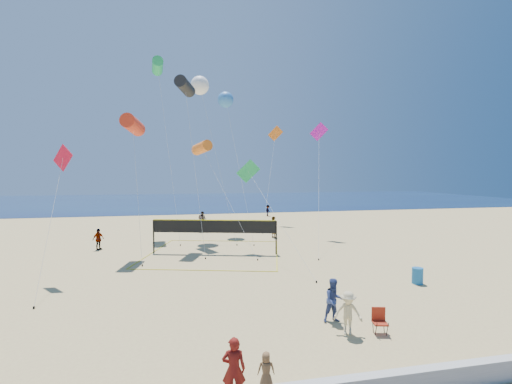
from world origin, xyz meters
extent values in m
plane|color=tan|center=(0.00, 0.00, 0.00)|extent=(120.00, 120.00, 0.00)
cube|color=#101D4C|center=(0.00, 62.00, 0.01)|extent=(140.00, 50.00, 0.03)
imported|color=maroon|center=(-0.82, -2.42, 0.80)|extent=(0.64, 0.47, 1.60)
imported|color=brown|center=(-0.14, -2.95, 1.01)|extent=(0.44, 0.32, 0.83)
imported|color=navy|center=(3.47, 1.29, 0.82)|extent=(0.80, 0.62, 1.64)
imported|color=beige|center=(3.52, 0.28, 0.75)|extent=(1.11, 0.89, 1.49)
imported|color=gray|center=(-8.27, 16.17, 0.77)|extent=(0.87, 0.94, 1.55)
imported|color=gray|center=(-0.59, 22.47, 0.83)|extent=(1.61, 0.95, 1.66)
imported|color=gray|center=(5.53, 18.29, 0.92)|extent=(0.67, 0.79, 1.85)
imported|color=gray|center=(-0.27, 25.27, 0.83)|extent=(0.97, 0.87, 1.65)
imported|color=gray|center=(8.62, 33.30, 0.73)|extent=(0.75, 1.04, 1.45)
cube|color=#9B2411|center=(4.61, 0.05, 0.39)|extent=(0.56, 0.53, 0.05)
cube|color=#9B2411|center=(4.65, 0.23, 0.64)|extent=(0.47, 0.15, 0.47)
cylinder|color=black|center=(4.38, -0.08, 0.21)|extent=(0.08, 0.24, 0.61)
cylinder|color=black|center=(4.46, 0.26, 0.21)|extent=(0.08, 0.24, 0.61)
cylinder|color=black|center=(4.75, -0.16, 0.21)|extent=(0.08, 0.24, 0.61)
cylinder|color=black|center=(4.83, 0.17, 0.21)|extent=(0.08, 0.24, 0.61)
cylinder|color=#1962A5|center=(9.49, 4.62, 0.40)|extent=(0.63, 0.63, 0.81)
cylinder|color=black|center=(-4.21, 14.45, 1.15)|extent=(0.10, 0.10, 2.30)
cylinder|color=black|center=(4.14, 12.23, 1.15)|extent=(0.10, 0.10, 2.30)
cube|color=black|center=(-0.03, 13.34, 1.87)|extent=(8.35, 2.24, 0.86)
cube|color=yellow|center=(-0.03, 13.34, 2.33)|extent=(8.35, 2.25, 0.06)
cube|color=yellow|center=(-1.14, 9.17, 0.01)|extent=(8.55, 2.32, 0.02)
cube|color=yellow|center=(1.07, 17.51, 0.01)|extent=(8.55, 2.32, 0.02)
cylinder|color=red|center=(-5.42, 14.15, 8.86)|extent=(1.42, 2.53, 1.30)
cylinder|color=silver|center=(-4.98, 12.48, 4.45)|extent=(0.89, 3.36, 8.81)
cylinder|color=black|center=(-4.55, 10.80, 0.05)|extent=(0.08, 0.08, 0.10)
cylinder|color=black|center=(-1.93, 17.03, 12.34)|extent=(1.68, 2.49, 1.26)
cylinder|color=silver|center=(-1.33, 14.44, 6.19)|extent=(1.21, 5.21, 12.29)
cylinder|color=black|center=(-0.73, 11.84, 0.05)|extent=(0.08, 0.08, 0.10)
cylinder|color=orange|center=(-0.68, 17.01, 7.62)|extent=(1.65, 2.25, 1.13)
cylinder|color=silver|center=(0.93, 13.90, 3.83)|extent=(3.22, 6.24, 7.58)
cylinder|color=black|center=(2.53, 10.78, 0.05)|extent=(0.08, 0.08, 0.10)
cube|color=red|center=(-8.34, 9.55, 6.39)|extent=(1.25, 0.85, 1.47)
cylinder|color=silver|center=(-8.22, 7.23, 3.22)|extent=(0.25, 4.67, 6.35)
cylinder|color=black|center=(-8.10, 4.90, 0.05)|extent=(0.08, 0.08, 0.10)
cube|color=green|center=(2.53, 14.18, 5.75)|extent=(1.72, 0.44, 1.74)
cylinder|color=silver|center=(3.53, 9.97, 2.90)|extent=(2.02, 8.44, 5.71)
cylinder|color=black|center=(4.54, 5.75, 0.05)|extent=(0.08, 0.08, 0.10)
cube|color=#E017C7|center=(9.79, 18.67, 9.34)|extent=(1.42, 0.93, 1.66)
cylinder|color=silver|center=(8.08, 14.36, 4.69)|extent=(3.43, 8.65, 9.30)
cylinder|color=black|center=(6.38, 10.04, 0.05)|extent=(0.08, 0.08, 0.10)
sphere|color=white|center=(-0.64, 20.88, 13.43)|extent=(1.92, 1.92, 1.64)
cylinder|color=silver|center=(0.63, 18.25, 6.74)|extent=(2.55, 5.27, 13.39)
cylinder|color=black|center=(1.89, 15.63, 0.05)|extent=(0.08, 0.08, 0.10)
sphere|color=#3379CF|center=(1.87, 22.67, 12.66)|extent=(1.72, 1.72, 1.51)
cylinder|color=silver|center=(2.52, 18.97, 6.36)|extent=(1.33, 7.42, 12.62)
cylinder|color=black|center=(3.18, 15.26, 0.05)|extent=(0.08, 0.08, 0.10)
cylinder|color=green|center=(-4.41, 22.94, 15.53)|extent=(1.21, 2.41, 1.27)
cylinder|color=silver|center=(-3.40, 19.66, 7.79)|extent=(2.02, 6.56, 15.49)
cylinder|color=black|center=(-2.40, 16.39, 0.05)|extent=(0.08, 0.08, 0.10)
cube|color=orange|center=(8.05, 27.34, 10.13)|extent=(1.62, 0.76, 1.75)
cylinder|color=silver|center=(6.53, 23.84, 5.09)|extent=(3.06, 7.01, 10.09)
cylinder|color=black|center=(5.00, 20.35, 0.05)|extent=(0.08, 0.08, 0.10)
camera|label=1|loc=(-1.90, -10.41, 5.53)|focal=24.00mm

